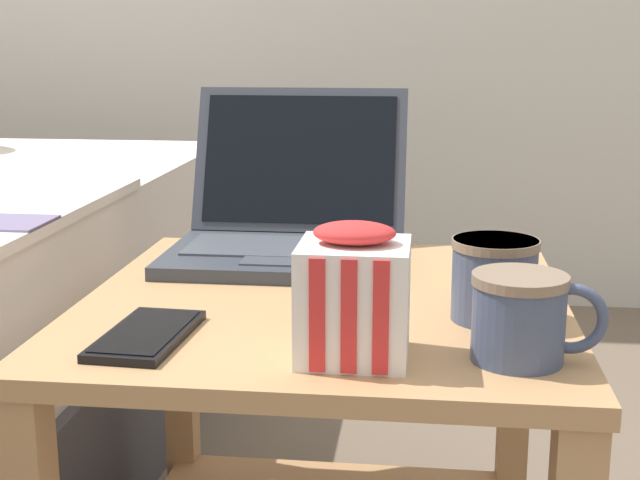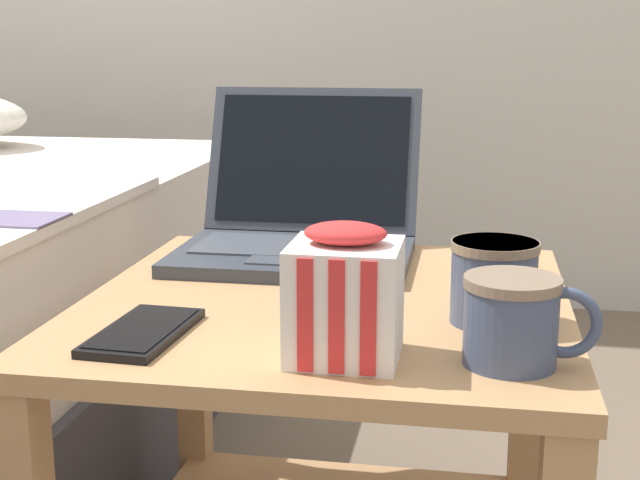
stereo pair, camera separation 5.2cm
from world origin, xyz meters
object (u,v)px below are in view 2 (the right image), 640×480
Objects in this scene: laptop at (300,222)px; cell_phone at (143,332)px; mug_front_right at (494,277)px; snack_bag at (345,296)px; mug_front_left at (514,316)px.

laptop is 1.98× the size of cell_phone.
cell_phone is at bearing -162.41° from mug_front_right.
mug_front_right is at bearing -45.01° from laptop.
mug_front_right is at bearing 44.22° from snack_bag.
mug_front_right is (-0.02, 0.13, 0.00)m from mug_front_left.
mug_front_left is 0.13m from mug_front_right.
laptop is 0.42m from snack_bag.
mug_front_left is 0.16m from snack_bag.
laptop reaches higher than mug_front_right.
snack_bag reaches higher than mug_front_right.
laptop is 2.39× the size of snack_bag.
laptop is 2.38× the size of mug_front_right.
cell_phone is (-0.36, -0.11, -0.05)m from mug_front_right.
snack_bag is at bearing -176.72° from mug_front_left.
mug_front_right is 1.00× the size of snack_bag.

